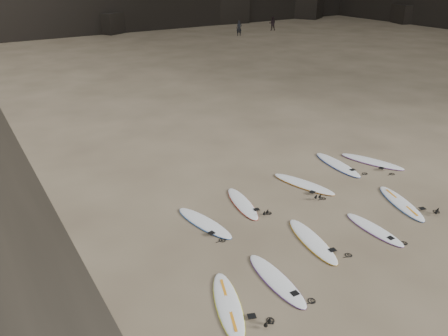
{
  "coord_description": "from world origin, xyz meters",
  "views": [
    {
      "loc": [
        -8.94,
        -7.83,
        7.69
      ],
      "look_at": [
        -2.0,
        3.22,
        1.5
      ],
      "focal_mm": 35.0,
      "sensor_mm": 36.0,
      "label": 1
    }
  ],
  "objects_px": {
    "surfboard_4": "(401,203)",
    "person_a": "(239,28)",
    "surfboard_5": "(204,222)",
    "surfboard_2": "(312,241)",
    "surfboard_8": "(337,164)",
    "person_b": "(272,23)",
    "surfboard_9": "(372,161)",
    "surfboard_1": "(276,280)",
    "surfboard_0": "(228,305)",
    "surfboard_3": "(374,229)",
    "surfboard_6": "(242,203)",
    "surfboard_7": "(304,184)"
  },
  "relations": [
    {
      "from": "surfboard_0",
      "to": "surfboard_5",
      "type": "xyz_separation_m",
      "value": [
        1.36,
        3.57,
        0.0
      ]
    },
    {
      "from": "surfboard_2",
      "to": "surfboard_4",
      "type": "relative_size",
      "value": 1.0
    },
    {
      "from": "surfboard_4",
      "to": "surfboard_5",
      "type": "bearing_deg",
      "value": 177.77
    },
    {
      "from": "surfboard_2",
      "to": "surfboard_5",
      "type": "bearing_deg",
      "value": 141.97
    },
    {
      "from": "surfboard_5",
      "to": "surfboard_6",
      "type": "xyz_separation_m",
      "value": [
        1.75,
        0.37,
        -0.0
      ]
    },
    {
      "from": "surfboard_6",
      "to": "surfboard_7",
      "type": "bearing_deg",
      "value": 11.09
    },
    {
      "from": "surfboard_2",
      "to": "surfboard_5",
      "type": "relative_size",
      "value": 1.02
    },
    {
      "from": "surfboard_1",
      "to": "surfboard_9",
      "type": "xyz_separation_m",
      "value": [
        8.15,
        3.83,
        0.0
      ]
    },
    {
      "from": "surfboard_8",
      "to": "surfboard_9",
      "type": "bearing_deg",
      "value": -14.62
    },
    {
      "from": "surfboard_6",
      "to": "surfboard_5",
      "type": "bearing_deg",
      "value": -156.16
    },
    {
      "from": "surfboard_0",
      "to": "surfboard_6",
      "type": "xyz_separation_m",
      "value": [
        3.11,
        3.94,
        -0.0
      ]
    },
    {
      "from": "surfboard_2",
      "to": "surfboard_4",
      "type": "xyz_separation_m",
      "value": [
        4.21,
        0.06,
        -0.0
      ]
    },
    {
      "from": "surfboard_2",
      "to": "surfboard_5",
      "type": "xyz_separation_m",
      "value": [
        -2.27,
        2.62,
        -0.0
      ]
    },
    {
      "from": "surfboard_0",
      "to": "surfboard_8",
      "type": "distance_m",
      "value": 9.42
    },
    {
      "from": "surfboard_6",
      "to": "person_a",
      "type": "distance_m",
      "value": 38.38
    },
    {
      "from": "surfboard_9",
      "to": "person_b",
      "type": "bearing_deg",
      "value": 37.67
    },
    {
      "from": "surfboard_9",
      "to": "surfboard_7",
      "type": "bearing_deg",
      "value": 159.72
    },
    {
      "from": "surfboard_2",
      "to": "person_a",
      "type": "xyz_separation_m",
      "value": [
        20.79,
        34.91,
        0.78
      ]
    },
    {
      "from": "surfboard_9",
      "to": "person_b",
      "type": "height_order",
      "value": "person_b"
    },
    {
      "from": "surfboard_1",
      "to": "surfboard_4",
      "type": "bearing_deg",
      "value": 11.73
    },
    {
      "from": "surfboard_5",
      "to": "person_a",
      "type": "bearing_deg",
      "value": 43.21
    },
    {
      "from": "surfboard_3",
      "to": "surfboard_6",
      "type": "xyz_separation_m",
      "value": [
        -2.61,
        3.56,
        0.0
      ]
    },
    {
      "from": "surfboard_2",
      "to": "person_a",
      "type": "bearing_deg",
      "value": 70.32
    },
    {
      "from": "surfboard_5",
      "to": "surfboard_9",
      "type": "height_order",
      "value": "surfboard_9"
    },
    {
      "from": "surfboard_6",
      "to": "person_a",
      "type": "height_order",
      "value": "person_a"
    },
    {
      "from": "surfboard_0",
      "to": "surfboard_8",
      "type": "height_order",
      "value": "surfboard_8"
    },
    {
      "from": "surfboard_0",
      "to": "surfboard_3",
      "type": "distance_m",
      "value": 5.73
    },
    {
      "from": "surfboard_3",
      "to": "surfboard_7",
      "type": "bearing_deg",
      "value": 87.6
    },
    {
      "from": "surfboard_2",
      "to": "surfboard_9",
      "type": "bearing_deg",
      "value": 37.18
    },
    {
      "from": "surfboard_9",
      "to": "surfboard_5",
      "type": "bearing_deg",
      "value": 161.84
    },
    {
      "from": "surfboard_6",
      "to": "surfboard_9",
      "type": "distance_m",
      "value": 6.62
    },
    {
      "from": "surfboard_1",
      "to": "surfboard_7",
      "type": "height_order",
      "value": "surfboard_7"
    },
    {
      "from": "surfboard_5",
      "to": "surfboard_9",
      "type": "distance_m",
      "value": 8.38
    },
    {
      "from": "surfboard_3",
      "to": "surfboard_5",
      "type": "relative_size",
      "value": 0.9
    },
    {
      "from": "surfboard_4",
      "to": "surfboard_7",
      "type": "xyz_separation_m",
      "value": [
        -1.93,
        2.91,
        0.0
      ]
    },
    {
      "from": "surfboard_1",
      "to": "surfboard_4",
      "type": "xyz_separation_m",
      "value": [
        6.25,
        0.9,
        0.0
      ]
    },
    {
      "from": "surfboard_4",
      "to": "surfboard_3",
      "type": "bearing_deg",
      "value": -144.19
    },
    {
      "from": "surfboard_8",
      "to": "person_b",
      "type": "xyz_separation_m",
      "value": [
        21.99,
        32.74,
        0.76
      ]
    },
    {
      "from": "surfboard_4",
      "to": "person_a",
      "type": "relative_size",
      "value": 1.54
    },
    {
      "from": "surfboard_2",
      "to": "surfboard_3",
      "type": "distance_m",
      "value": 2.17
    },
    {
      "from": "person_a",
      "to": "surfboard_1",
      "type": "bearing_deg",
      "value": -79.96
    },
    {
      "from": "surfboard_7",
      "to": "surfboard_8",
      "type": "relative_size",
      "value": 0.98
    },
    {
      "from": "surfboard_8",
      "to": "surfboard_0",
      "type": "bearing_deg",
      "value": -145.33
    },
    {
      "from": "surfboard_1",
      "to": "person_b",
      "type": "xyz_separation_m",
      "value": [
        28.68,
        37.12,
        0.77
      ]
    },
    {
      "from": "surfboard_3",
      "to": "surfboard_9",
      "type": "height_order",
      "value": "surfboard_9"
    },
    {
      "from": "surfboard_0",
      "to": "surfboard_3",
      "type": "relative_size",
      "value": 1.11
    },
    {
      "from": "surfboard_7",
      "to": "surfboard_9",
      "type": "height_order",
      "value": "surfboard_9"
    },
    {
      "from": "surfboard_1",
      "to": "surfboard_4",
      "type": "distance_m",
      "value": 6.31
    },
    {
      "from": "surfboard_9",
      "to": "person_b",
      "type": "xyz_separation_m",
      "value": [
        20.54,
        33.29,
        0.76
      ]
    },
    {
      "from": "surfboard_4",
      "to": "surfboard_8",
      "type": "height_order",
      "value": "surfboard_8"
    }
  ]
}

